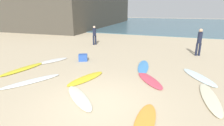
{
  "coord_description": "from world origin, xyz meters",
  "views": [
    {
      "loc": [
        2.22,
        -4.61,
        3.0
      ],
      "look_at": [
        -0.81,
        3.55,
        0.3
      ],
      "focal_mm": 28.05,
      "sensor_mm": 36.0,
      "label": 1
    }
  ],
  "objects_px": {
    "surfboard_1": "(86,78)",
    "surfboard_2": "(143,67)",
    "beachgoer_near": "(199,41)",
    "beach_cooler": "(83,58)",
    "surfboard_5": "(210,98)",
    "surfboard_9": "(23,69)",
    "surfboard_8": "(199,77)",
    "surfboard_4": "(53,61)",
    "surfboard_6": "(79,97)",
    "surfboard_7": "(150,80)",
    "surfboard_0": "(32,81)",
    "beachgoer_mid": "(94,34)",
    "surfboard_3": "(145,121)"
  },
  "relations": [
    {
      "from": "surfboard_1",
      "to": "surfboard_3",
      "type": "bearing_deg",
      "value": -19.5
    },
    {
      "from": "surfboard_3",
      "to": "surfboard_7",
      "type": "relative_size",
      "value": 0.94
    },
    {
      "from": "surfboard_2",
      "to": "surfboard_6",
      "type": "xyz_separation_m",
      "value": [
        -1.47,
        -4.15,
        -0.0
      ]
    },
    {
      "from": "surfboard_7",
      "to": "beach_cooler",
      "type": "bearing_deg",
      "value": 123.24
    },
    {
      "from": "surfboard_3",
      "to": "surfboard_7",
      "type": "height_order",
      "value": "surfboard_7"
    },
    {
      "from": "surfboard_6",
      "to": "beach_cooler",
      "type": "distance_m",
      "value": 4.67
    },
    {
      "from": "surfboard_8",
      "to": "beachgoer_near",
      "type": "height_order",
      "value": "beachgoer_near"
    },
    {
      "from": "surfboard_2",
      "to": "surfboard_7",
      "type": "height_order",
      "value": "surfboard_2"
    },
    {
      "from": "surfboard_5",
      "to": "surfboard_9",
      "type": "bearing_deg",
      "value": -4.51
    },
    {
      "from": "surfboard_0",
      "to": "surfboard_4",
      "type": "height_order",
      "value": "surfboard_4"
    },
    {
      "from": "beachgoer_near",
      "to": "beach_cooler",
      "type": "height_order",
      "value": "beachgoer_near"
    },
    {
      "from": "surfboard_1",
      "to": "beachgoer_mid",
      "type": "xyz_separation_m",
      "value": [
        -3.06,
        7.22,
        0.85
      ]
    },
    {
      "from": "surfboard_2",
      "to": "surfboard_6",
      "type": "height_order",
      "value": "surfboard_2"
    },
    {
      "from": "surfboard_8",
      "to": "surfboard_9",
      "type": "height_order",
      "value": "surfboard_9"
    },
    {
      "from": "surfboard_6",
      "to": "beachgoer_near",
      "type": "xyz_separation_m",
      "value": [
        4.39,
        7.89,
        0.96
      ]
    },
    {
      "from": "surfboard_5",
      "to": "surfboard_8",
      "type": "bearing_deg",
      "value": -89.02
    },
    {
      "from": "surfboard_2",
      "to": "beachgoer_mid",
      "type": "height_order",
      "value": "beachgoer_mid"
    },
    {
      "from": "surfboard_4",
      "to": "surfboard_5",
      "type": "bearing_deg",
      "value": 11.38
    },
    {
      "from": "surfboard_3",
      "to": "surfboard_7",
      "type": "xyz_separation_m",
      "value": [
        -0.34,
        2.98,
        0.01
      ]
    },
    {
      "from": "beachgoer_mid",
      "to": "beach_cooler",
      "type": "height_order",
      "value": "beachgoer_mid"
    },
    {
      "from": "surfboard_1",
      "to": "surfboard_7",
      "type": "bearing_deg",
      "value": 32.87
    },
    {
      "from": "surfboard_4",
      "to": "surfboard_9",
      "type": "distance_m",
      "value": 1.83
    },
    {
      "from": "surfboard_7",
      "to": "surfboard_8",
      "type": "distance_m",
      "value": 2.35
    },
    {
      "from": "surfboard_0",
      "to": "beachgoer_near",
      "type": "relative_size",
      "value": 1.39
    },
    {
      "from": "surfboard_1",
      "to": "surfboard_2",
      "type": "xyz_separation_m",
      "value": [
        2.09,
        2.51,
        0.0
      ]
    },
    {
      "from": "surfboard_9",
      "to": "beachgoer_mid",
      "type": "relative_size",
      "value": 1.55
    },
    {
      "from": "surfboard_7",
      "to": "beachgoer_near",
      "type": "xyz_separation_m",
      "value": [
        2.33,
        5.45,
        0.96
      ]
    },
    {
      "from": "surfboard_0",
      "to": "beachgoer_mid",
      "type": "bearing_deg",
      "value": 124.86
    },
    {
      "from": "beachgoer_mid",
      "to": "surfboard_1",
      "type": "bearing_deg",
      "value": 59.48
    },
    {
      "from": "surfboard_0",
      "to": "beach_cooler",
      "type": "distance_m",
      "value": 3.62
    },
    {
      "from": "surfboard_8",
      "to": "beach_cooler",
      "type": "distance_m",
      "value": 6.31
    },
    {
      "from": "surfboard_2",
      "to": "surfboard_7",
      "type": "distance_m",
      "value": 1.81
    },
    {
      "from": "beach_cooler",
      "to": "surfboard_6",
      "type": "bearing_deg",
      "value": -62.32
    },
    {
      "from": "surfboard_3",
      "to": "surfboard_5",
      "type": "bearing_deg",
      "value": -131.89
    },
    {
      "from": "surfboard_9",
      "to": "beach_cooler",
      "type": "distance_m",
      "value": 3.26
    },
    {
      "from": "surfboard_2",
      "to": "beach_cooler",
      "type": "xyz_separation_m",
      "value": [
        -3.63,
        -0.01,
        0.16
      ]
    },
    {
      "from": "beachgoer_near",
      "to": "beach_cooler",
      "type": "bearing_deg",
      "value": -168.85
    },
    {
      "from": "beachgoer_mid",
      "to": "surfboard_8",
      "type": "bearing_deg",
      "value": 92.42
    },
    {
      "from": "surfboard_1",
      "to": "surfboard_6",
      "type": "relative_size",
      "value": 1.02
    },
    {
      "from": "surfboard_0",
      "to": "surfboard_3",
      "type": "distance_m",
      "value": 5.18
    },
    {
      "from": "surfboard_8",
      "to": "surfboard_5",
      "type": "bearing_deg",
      "value": 65.71
    },
    {
      "from": "surfboard_3",
      "to": "surfboard_4",
      "type": "xyz_separation_m",
      "value": [
        -6.22,
        3.96,
        0.0
      ]
    },
    {
      "from": "surfboard_6",
      "to": "beachgoer_mid",
      "type": "distance_m",
      "value": 9.64
    },
    {
      "from": "surfboard_4",
      "to": "beachgoer_near",
      "type": "relative_size",
      "value": 1.07
    },
    {
      "from": "surfboard_0",
      "to": "surfboard_8",
      "type": "distance_m",
      "value": 7.42
    },
    {
      "from": "surfboard_1",
      "to": "surfboard_6",
      "type": "xyz_separation_m",
      "value": [
        0.62,
        -1.64,
        0.0
      ]
    },
    {
      "from": "surfboard_9",
      "to": "beachgoer_near",
      "type": "distance_m",
      "value": 10.73
    },
    {
      "from": "surfboard_5",
      "to": "surfboard_7",
      "type": "xyz_separation_m",
      "value": [
        -2.22,
        0.88,
        0.0
      ]
    },
    {
      "from": "surfboard_1",
      "to": "surfboard_7",
      "type": "relative_size",
      "value": 1.04
    },
    {
      "from": "surfboard_3",
      "to": "surfboard_8",
      "type": "height_order",
      "value": "surfboard_8"
    }
  ]
}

